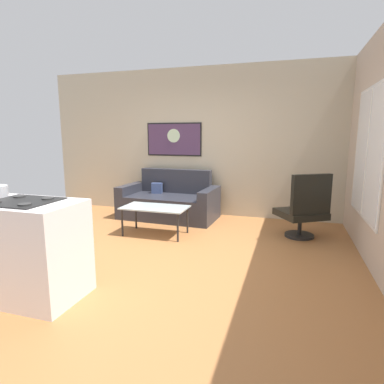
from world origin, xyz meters
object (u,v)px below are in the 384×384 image
at_px(couch, 169,202).
at_px(coffee_table, 155,209).
at_px(armchair, 304,209).
at_px(wall_painting, 174,139).

relative_size(couch, coffee_table, 1.81).
bearing_deg(armchair, coffee_table, -167.72).
bearing_deg(couch, wall_painting, 98.89).
height_order(coffee_table, armchair, armchair).
xyz_separation_m(couch, coffee_table, (0.17, -1.05, 0.12)).
relative_size(coffee_table, wall_painting, 0.90).
relative_size(armchair, wall_painting, 0.88).
height_order(armchair, wall_painting, wall_painting).
distance_m(couch, armchair, 2.45).
height_order(couch, armchair, armchair).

